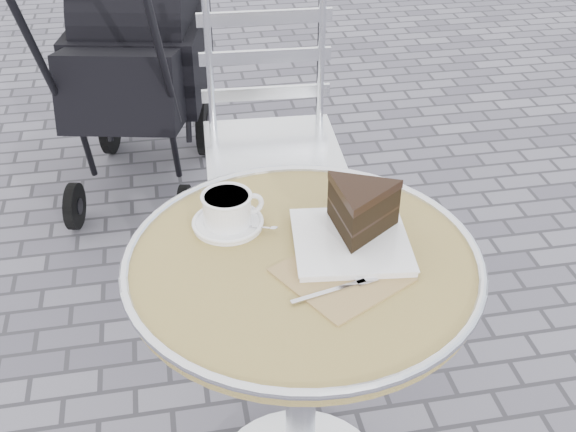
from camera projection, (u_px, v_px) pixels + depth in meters
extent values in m
cylinder|color=silver|center=(301.00, 386.00, 1.63)|extent=(0.07, 0.07, 0.67)
cylinder|color=tan|center=(303.00, 265.00, 1.44)|extent=(0.70, 0.70, 0.03)
torus|color=silver|center=(303.00, 259.00, 1.43)|extent=(0.72, 0.72, 0.02)
cylinder|color=white|center=(228.00, 224.00, 1.52)|extent=(0.15, 0.15, 0.01)
cylinder|color=white|center=(227.00, 209.00, 1.50)|extent=(0.12, 0.12, 0.06)
torus|color=white|center=(252.00, 204.00, 1.51)|extent=(0.05, 0.02, 0.05)
cylinder|color=beige|center=(226.00, 197.00, 1.48)|extent=(0.09, 0.09, 0.01)
cube|color=#9D7C56|center=(341.00, 275.00, 1.38)|extent=(0.28, 0.28, 0.00)
cube|color=white|center=(351.00, 242.00, 1.46)|extent=(0.25, 0.25, 0.01)
cylinder|color=silver|center=(223.00, 251.00, 2.26)|extent=(0.03, 0.03, 0.48)
cylinder|color=silver|center=(336.00, 243.00, 2.30)|extent=(0.03, 0.03, 0.48)
cylinder|color=silver|center=(217.00, 191.00, 2.56)|extent=(0.03, 0.03, 0.48)
cylinder|color=silver|center=(317.00, 184.00, 2.60)|extent=(0.03, 0.03, 0.48)
cube|color=silver|center=(273.00, 151.00, 2.29)|extent=(0.45, 0.45, 0.02)
cube|color=black|center=(134.00, 79.00, 2.76)|extent=(0.55, 0.74, 0.40)
cylinder|color=black|center=(75.00, 206.00, 2.74)|extent=(0.07, 0.18, 0.18)
cylinder|color=black|center=(185.00, 208.00, 2.73)|extent=(0.07, 0.18, 0.18)
cylinder|color=black|center=(110.00, 122.00, 3.21)|extent=(0.09, 0.28, 0.28)
cylinder|color=black|center=(204.00, 124.00, 3.20)|extent=(0.09, 0.28, 0.28)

